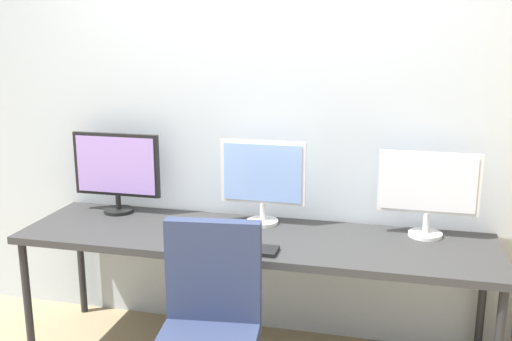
% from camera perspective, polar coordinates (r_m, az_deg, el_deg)
% --- Properties ---
extents(wall_back, '(4.96, 0.10, 2.60)m').
position_cam_1_polar(wall_back, '(3.47, 1.45, 4.77)').
color(wall_back, silver).
rests_on(wall_back, ground_plane).
extents(desk, '(2.56, 0.68, 0.74)m').
position_cam_1_polar(desk, '(3.23, -0.21, -7.05)').
color(desk, '#333333').
rests_on(desk, ground_plane).
extents(monitor_left, '(0.54, 0.18, 0.49)m').
position_cam_1_polar(monitor_left, '(3.64, -13.28, 0.15)').
color(monitor_left, black).
rests_on(monitor_left, desk).
extents(monitor_center, '(0.49, 0.18, 0.48)m').
position_cam_1_polar(monitor_center, '(3.33, 0.66, -0.70)').
color(monitor_center, silver).
rests_on(monitor_center, desk).
extents(monitor_right, '(0.53, 0.18, 0.46)m').
position_cam_1_polar(monitor_right, '(3.26, 16.27, -1.69)').
color(monitor_right, silver).
rests_on(monitor_right, desk).
extents(keyboard_main, '(0.35, 0.13, 0.02)m').
position_cam_1_polar(keyboard_main, '(3.00, -1.28, -7.55)').
color(keyboard_main, black).
rests_on(keyboard_main, desk).
extents(computer_mouse, '(0.06, 0.10, 0.03)m').
position_cam_1_polar(computer_mouse, '(3.14, -6.33, -6.53)').
color(computer_mouse, black).
rests_on(computer_mouse, desk).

